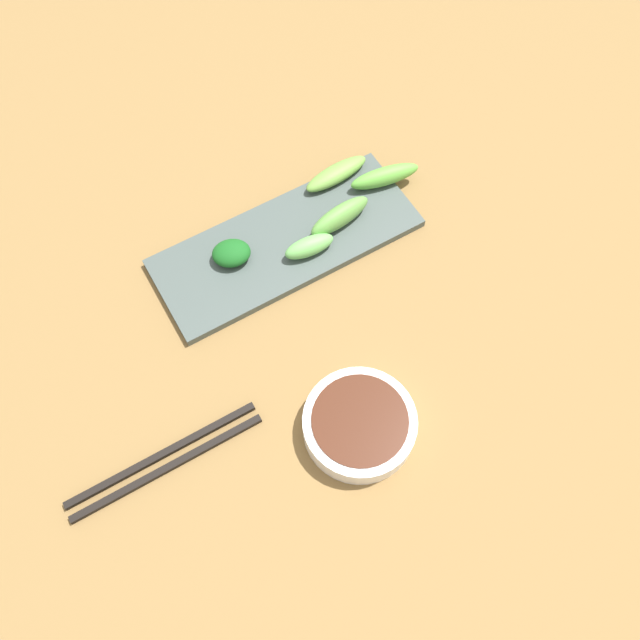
{
  "coord_description": "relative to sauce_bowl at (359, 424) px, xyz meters",
  "views": [
    {
      "loc": [
        -0.31,
        0.19,
        0.76
      ],
      "look_at": [
        -0.01,
        0.01,
        0.05
      ],
      "focal_mm": 37.42,
      "sensor_mm": 36.0,
      "label": 1
    }
  ],
  "objects": [
    {
      "name": "broccoli_leafy_0",
      "position": [
        0.27,
        0.02,
        0.01
      ],
      "size": [
        0.05,
        0.06,
        0.02
      ],
      "primitive_type": "ellipsoid",
      "rotation": [
        0.0,
        0.0,
        -0.34
      ],
      "color": "#185C1D",
      "rests_on": "serving_plate"
    },
    {
      "name": "serving_plate",
      "position": [
        0.26,
        -0.05,
        -0.01
      ],
      "size": [
        0.13,
        0.35,
        0.01
      ],
      "primitive_type": "cube",
      "color": "#44504C",
      "rests_on": "tabletop"
    },
    {
      "name": "chopsticks",
      "position": [
        0.08,
        0.21,
        -0.01
      ],
      "size": [
        0.03,
        0.23,
        0.01
      ],
      "rotation": [
        0.0,
        0.0,
        -0.01
      ],
      "color": "black",
      "rests_on": "tabletop"
    },
    {
      "name": "broccoli_stalk_1",
      "position": [
        0.25,
        -0.12,
        0.01
      ],
      "size": [
        0.04,
        0.09,
        0.03
      ],
      "primitive_type": "ellipsoid",
      "rotation": [
        0.0,
        0.0,
        0.12
      ],
      "color": "#619E44",
      "rests_on": "serving_plate"
    },
    {
      "name": "broccoli_stalk_4",
      "position": [
        0.27,
        -0.21,
        0.01
      ],
      "size": [
        0.04,
        0.1,
        0.03
      ],
      "primitive_type": "ellipsoid",
      "rotation": [
        0.0,
        0.0,
        -0.19
      ],
      "color": "#61AF3E",
      "rests_on": "serving_plate"
    },
    {
      "name": "tabletop",
      "position": [
        0.14,
        -0.04,
        -0.03
      ],
      "size": [
        2.1,
        2.1,
        0.02
      ],
      "primitive_type": "cube",
      "color": "olive",
      "rests_on": "ground"
    },
    {
      "name": "sauce_bowl",
      "position": [
        0.0,
        0.0,
        0.0
      ],
      "size": [
        0.13,
        0.13,
        0.03
      ],
      "color": "white",
      "rests_on": "tabletop"
    },
    {
      "name": "broccoli_stalk_2",
      "position": [
        0.31,
        -0.16,
        0.0
      ],
      "size": [
        0.04,
        0.1,
        0.02
      ],
      "primitive_type": "ellipsoid",
      "rotation": [
        0.0,
        0.0,
        0.08
      ],
      "color": "#6EA142",
      "rests_on": "serving_plate"
    },
    {
      "name": "broccoli_stalk_3",
      "position": [
        0.23,
        -0.07,
        0.01
      ],
      "size": [
        0.03,
        0.07,
        0.03
      ],
      "primitive_type": "ellipsoid",
      "rotation": [
        0.0,
        0.0,
        -0.1
      ],
      "color": "#6CBC5B",
      "rests_on": "serving_plate"
    }
  ]
}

